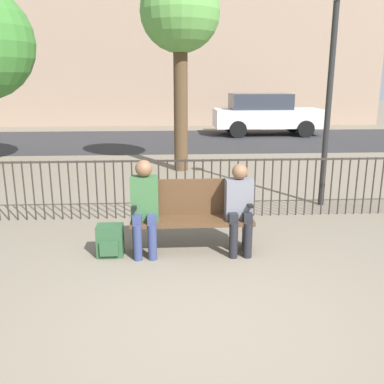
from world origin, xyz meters
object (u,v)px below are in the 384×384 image
backpack (110,241)px  seated_person_0 (145,203)px  tree_1 (180,16)px  parked_car_0 (265,114)px  seated_person_1 (239,204)px  lamp_post (332,64)px  park_bench (192,214)px

backpack → seated_person_0: bearing=2.3°
tree_1 → parked_car_0: bearing=61.7°
seated_person_1 → tree_1: size_ratio=0.25×
seated_person_1 → lamp_post: size_ratio=0.32×
backpack → lamp_post: size_ratio=0.11×
park_bench → seated_person_0: seated_person_0 is taller
park_bench → lamp_post: bearing=38.5°
seated_person_1 → backpack: 1.69m
seated_person_1 → parked_car_0: parked_car_0 is taller
parked_car_0 → park_bench: bearing=-107.2°
tree_1 → lamp_post: 4.10m
backpack → tree_1: bearing=78.3°
seated_person_0 → seated_person_1: (1.19, -0.00, -0.04)m
park_bench → parked_car_0: bearing=72.8°
seated_person_0 → park_bench: bearing=12.0°
seated_person_1 → tree_1: tree_1 is taller
park_bench → seated_person_1: (0.59, -0.13, 0.16)m
park_bench → seated_person_0: bearing=-168.0°
backpack → lamp_post: (3.46, 2.07, 2.21)m
tree_1 → park_bench: bearing=-90.5°
seated_person_1 → backpack: bearing=-179.5°
lamp_post → tree_1: bearing=127.0°
backpack → lamp_post: 4.60m
seated_person_1 → tree_1: bearing=96.0°
park_bench → seated_person_1: size_ratio=1.34×
seated_person_0 → seated_person_1: seated_person_0 is taller
seated_person_0 → parked_car_0: bearing=70.4°
park_bench → tree_1: (0.04, 5.08, 3.04)m
seated_person_1 → lamp_post: 3.27m
tree_1 → lamp_post: bearing=-53.0°
seated_person_0 → tree_1: tree_1 is taller
seated_person_1 → parked_car_0: bearing=75.7°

